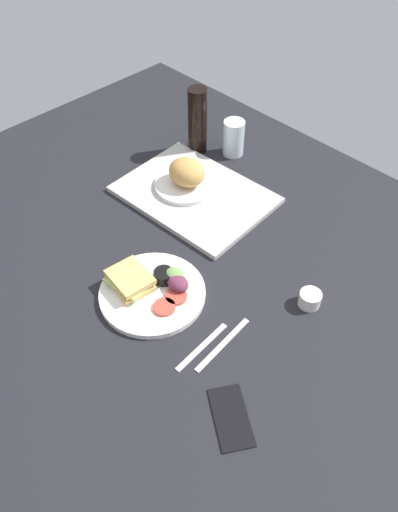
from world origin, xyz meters
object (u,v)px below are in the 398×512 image
(serving_tray, at_px, (195,195))
(bread_plate_near, at_px, (186,177))
(plate_with_salad, at_px, (152,289))
(cell_phone, at_px, (231,417))
(knife, at_px, (223,344))
(drinking_glass, at_px, (234,138))
(soda_bottle, at_px, (197,121))
(fork, at_px, (202,347))
(espresso_cup, at_px, (310,299))

(serving_tray, relative_size, bread_plate_near, 2.35)
(plate_with_salad, distance_m, cell_phone, 0.39)
(plate_with_salad, height_order, cell_phone, plate_with_salad)
(serving_tray, bearing_deg, knife, -37.25)
(drinking_glass, xyz_separation_m, knife, (0.51, -0.59, -0.06))
(knife, bearing_deg, soda_bottle, 45.35)
(knife, relative_size, cell_phone, 1.32)
(fork, xyz_separation_m, knife, (0.03, 0.04, 0.00))
(fork, height_order, knife, same)
(serving_tray, height_order, knife, serving_tray)
(bread_plate_near, height_order, cell_phone, bread_plate_near)
(espresso_cup, bearing_deg, knife, -105.83)
(drinking_glass, bearing_deg, cell_phone, -47.47)
(plate_with_salad, bearing_deg, cell_phone, -15.47)
(serving_tray, distance_m, drinking_glass, 0.27)
(drinking_glass, xyz_separation_m, soda_bottle, (-0.10, -0.07, 0.05))
(fork, bearing_deg, plate_with_salad, 79.92)
(plate_with_salad, relative_size, soda_bottle, 1.21)
(drinking_glass, height_order, knife, drinking_glass)
(serving_tray, relative_size, cell_phone, 3.13)
(drinking_glass, distance_m, cell_phone, 0.96)
(soda_bottle, height_order, espresso_cup, soda_bottle)
(espresso_cup, distance_m, knife, 0.25)
(soda_bottle, distance_m, knife, 0.80)
(knife, bearing_deg, cell_phone, -135.45)
(serving_tray, height_order, soda_bottle, soda_bottle)
(bread_plate_near, xyz_separation_m, drinking_glass, (-0.03, 0.25, 0.01))
(bread_plate_near, relative_size, knife, 1.01)
(soda_bottle, bearing_deg, cell_phone, -40.33)
(bread_plate_near, bearing_deg, espresso_cup, -9.46)
(espresso_cup, height_order, cell_phone, espresso_cup)
(serving_tray, xyz_separation_m, bread_plate_near, (-0.04, 0.00, 0.05))
(bread_plate_near, distance_m, espresso_cup, 0.55)
(cell_phone, bearing_deg, drinking_glass, 165.46)
(plate_with_salad, height_order, knife, plate_with_salad)
(serving_tray, bearing_deg, espresso_cup, -9.88)
(fork, bearing_deg, soda_bottle, 42.84)
(drinking_glass, distance_m, knife, 0.78)
(espresso_cup, relative_size, cell_phone, 0.39)
(serving_tray, relative_size, soda_bottle, 1.99)
(drinking_glass, bearing_deg, soda_bottle, -144.41)
(drinking_glass, height_order, cell_phone, drinking_glass)
(fork, bearing_deg, cell_phone, -118.76)
(serving_tray, distance_m, fork, 0.55)
(soda_bottle, bearing_deg, knife, -40.18)
(plate_with_salad, height_order, drinking_glass, drinking_glass)
(espresso_cup, bearing_deg, bread_plate_near, 170.54)
(serving_tray, xyz_separation_m, drinking_glass, (-0.07, 0.25, 0.05))
(bread_plate_near, relative_size, cell_phone, 1.33)
(soda_bottle, bearing_deg, plate_with_salad, -54.92)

